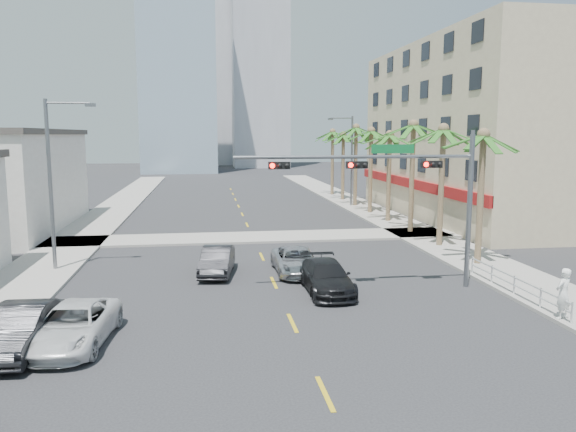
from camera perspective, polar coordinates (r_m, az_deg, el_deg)
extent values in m
plane|color=#262628|center=(18.29, 2.42, -14.88)|extent=(260.00, 260.00, 0.00)
cube|color=gray|center=(40.18, 14.03, -2.18)|extent=(4.00, 120.00, 0.15)
cube|color=gray|center=(38.24, -21.53, -3.04)|extent=(4.00, 120.00, 0.15)
cube|color=gray|center=(39.30, -3.54, -2.17)|extent=(80.00, 4.00, 0.15)
cube|color=tan|center=(52.89, 20.32, 8.10)|extent=(15.00, 28.00, 15.00)
cube|color=maroon|center=(49.90, 12.36, 3.26)|extent=(0.30, 28.00, 0.80)
cube|color=#99B2C6|center=(112.88, -11.13, 16.69)|extent=(14.00, 14.00, 48.00)
cube|color=#ADADB2|center=(129.13, -2.91, 18.43)|extent=(12.00, 12.00, 60.00)
cube|color=#ADADB2|center=(142.19, -8.44, 13.76)|extent=(16.00, 16.00, 42.00)
cylinder|color=slate|center=(27.61, 17.93, 0.40)|extent=(0.24, 0.24, 7.20)
cylinder|color=slate|center=(25.43, 6.94, 5.98)|extent=(11.00, 0.16, 0.16)
cube|color=#0C662D|center=(25.91, 10.61, 6.72)|extent=(2.00, 0.05, 0.40)
cube|color=black|center=(26.44, 14.38, 5.11)|extent=(0.95, 0.28, 0.32)
sphere|color=#FF0C05|center=(26.17, 13.87, 5.10)|extent=(0.22, 0.22, 0.22)
cube|color=black|center=(25.30, 7.02, 5.18)|extent=(0.95, 0.28, 0.32)
sphere|color=#FF0C05|center=(25.06, 6.40, 5.16)|extent=(0.22, 0.22, 0.22)
cube|color=black|center=(24.61, -0.90, 5.15)|extent=(0.95, 0.28, 0.32)
sphere|color=#FF0C05|center=(24.41, -1.60, 5.12)|extent=(0.22, 0.22, 0.22)
cylinder|color=brown|center=(32.31, 18.96, 1.44)|extent=(0.36, 0.36, 7.20)
cylinder|color=brown|center=(36.97, 15.30, 2.69)|extent=(0.36, 0.36, 7.56)
cylinder|color=brown|center=(41.75, 12.46, 3.64)|extent=(0.36, 0.36, 7.92)
cylinder|color=brown|center=(46.66, 10.20, 3.73)|extent=(0.36, 0.36, 7.20)
cylinder|color=brown|center=(51.59, 8.37, 4.39)|extent=(0.36, 0.36, 7.56)
cylinder|color=brown|center=(56.58, 6.87, 4.94)|extent=(0.36, 0.36, 7.92)
cylinder|color=brown|center=(61.62, 5.60, 4.89)|extent=(0.36, 0.36, 7.20)
cylinder|color=brown|center=(66.66, 4.53, 5.31)|extent=(0.36, 0.36, 7.56)
cylinder|color=slate|center=(31.67, -22.99, 2.74)|extent=(0.20, 0.20, 9.00)
cylinder|color=slate|center=(31.34, -21.46, 10.66)|extent=(2.20, 0.12, 0.12)
cube|color=slate|center=(31.11, -19.44, 10.59)|extent=(0.50, 0.25, 0.18)
cylinder|color=slate|center=(56.44, 6.48, 5.49)|extent=(0.20, 0.20, 9.00)
cylinder|color=slate|center=(56.13, 5.45, 9.88)|extent=(2.20, 0.12, 0.12)
cube|color=slate|center=(55.88, 4.34, 9.80)|extent=(0.50, 0.25, 0.18)
cylinder|color=silver|center=(27.06, 22.00, -6.54)|extent=(0.08, 8.00, 0.08)
cylinder|color=silver|center=(26.98, 22.04, -5.82)|extent=(0.08, 8.00, 0.08)
cylinder|color=silver|center=(23.85, 26.87, -8.93)|extent=(0.08, 0.08, 1.00)
cylinder|color=silver|center=(25.44, 24.27, -7.72)|extent=(0.08, 0.08, 1.00)
cylinder|color=silver|center=(27.08, 22.00, -6.65)|extent=(0.08, 0.08, 1.00)
cylinder|color=silver|center=(28.76, 19.99, -5.69)|extent=(0.08, 0.08, 1.00)
cylinder|color=silver|center=(30.48, 18.22, -4.83)|extent=(0.08, 0.08, 1.00)
imported|color=black|center=(21.00, -25.56, -10.35)|extent=(1.83, 4.77, 1.55)
imported|color=silver|center=(20.94, -20.99, -10.34)|extent=(2.82, 5.27, 1.41)
imported|color=black|center=(29.34, -7.23, -4.55)|extent=(2.08, 4.49, 1.43)
imported|color=#BCBDC1|center=(29.36, 0.83, -4.57)|extent=(2.24, 4.80, 1.33)
imported|color=black|center=(25.96, 3.93, -6.20)|extent=(2.01, 4.92, 1.43)
imported|color=white|center=(24.14, 26.17, -7.09)|extent=(0.86, 0.74, 1.99)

